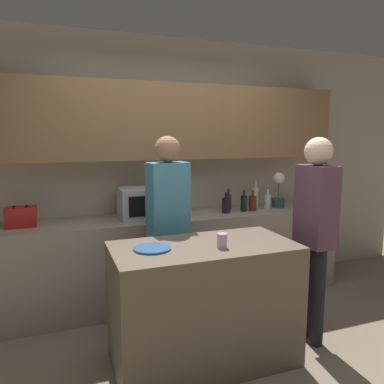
{
  "coord_description": "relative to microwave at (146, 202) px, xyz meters",
  "views": [
    {
      "loc": [
        -1.13,
        -2.17,
        1.69
      ],
      "look_at": [
        -0.13,
        0.51,
        1.26
      ],
      "focal_mm": 35.0,
      "sensor_mm": 36.0,
      "label": 1
    }
  ],
  "objects": [
    {
      "name": "cup_0",
      "position": [
        0.25,
        -1.26,
        -0.08
      ],
      "size": [
        0.07,
        0.07,
        0.1
      ],
      "color": "#D7A1D1",
      "rests_on": "kitchen_island"
    },
    {
      "name": "kitchen_island",
      "position": [
        0.16,
        -1.14,
        -0.58
      ],
      "size": [
        1.33,
        0.68,
        0.91
      ],
      "color": "brown",
      "rests_on": "ground_plane"
    },
    {
      "name": "back_counter",
      "position": [
        0.29,
        -0.01,
        -0.59
      ],
      "size": [
        3.6,
        0.62,
        0.89
      ],
      "color": "gray",
      "rests_on": "ground_plane"
    },
    {
      "name": "plate_on_island",
      "position": [
        -0.23,
        -1.12,
        -0.12
      ],
      "size": [
        0.26,
        0.26,
        0.01
      ],
      "color": "#2D5684",
      "rests_on": "kitchen_island"
    },
    {
      "name": "bottle_5",
      "position": [
        1.37,
        -0.03,
        -0.07
      ],
      "size": [
        0.07,
        0.07,
        0.22
      ],
      "color": "silver",
      "rests_on": "back_counter"
    },
    {
      "name": "back_wall",
      "position": [
        0.29,
        0.26,
        0.5
      ],
      "size": [
        6.4,
        0.4,
        2.7
      ],
      "color": "#B2A893",
      "rests_on": "ground_plane"
    },
    {
      "name": "person_center",
      "position": [
        1.1,
        -1.17,
        -0.04
      ],
      "size": [
        0.22,
        0.35,
        1.68
      ],
      "rotation": [
        0.0,
        0.0,
        1.54
      ],
      "color": "black",
      "rests_on": "ground_plane"
    },
    {
      "name": "ground_plane",
      "position": [
        0.29,
        -1.4,
        -1.04
      ],
      "size": [
        14.0,
        14.0,
        0.0
      ],
      "primitive_type": "plane",
      "color": "#7F705B"
    },
    {
      "name": "toaster",
      "position": [
        -1.13,
        0.0,
        -0.06
      ],
      "size": [
        0.26,
        0.16,
        0.18
      ],
      "color": "#B21E19",
      "rests_on": "back_counter"
    },
    {
      "name": "bottle_4",
      "position": [
        1.28,
        0.09,
        -0.03
      ],
      "size": [
        0.07,
        0.07,
        0.31
      ],
      "color": "silver",
      "rests_on": "back_counter"
    },
    {
      "name": "bottle_1",
      "position": [
        0.94,
        0.09,
        -0.06
      ],
      "size": [
        0.07,
        0.07,
        0.23
      ],
      "color": "maroon",
      "rests_on": "back_counter"
    },
    {
      "name": "bottle_2",
      "position": [
        1.05,
        -0.07,
        -0.06
      ],
      "size": [
        0.07,
        0.07,
        0.23
      ],
      "color": "black",
      "rests_on": "back_counter"
    },
    {
      "name": "bottle_3",
      "position": [
        1.16,
        -0.07,
        -0.07
      ],
      "size": [
        0.08,
        0.08,
        0.22
      ],
      "color": "maroon",
      "rests_on": "back_counter"
    },
    {
      "name": "person_left",
      "position": [
        0.07,
        -0.54,
        -0.03
      ],
      "size": [
        0.36,
        0.24,
        1.69
      ],
      "rotation": [
        0.0,
        0.0,
        -2.99
      ],
      "color": "black",
      "rests_on": "ground_plane"
    },
    {
      "name": "bottle_0",
      "position": [
        0.84,
        -0.08,
        -0.07
      ],
      "size": [
        0.09,
        0.09,
        0.22
      ],
      "color": "black",
      "rests_on": "back_counter"
    },
    {
      "name": "microwave",
      "position": [
        0.0,
        0.0,
        0.0
      ],
      "size": [
        0.52,
        0.39,
        0.3
      ],
      "color": "#B7BABC",
      "rests_on": "back_counter"
    },
    {
      "name": "potted_plant",
      "position": [
        1.53,
        0.0,
        0.05
      ],
      "size": [
        0.14,
        0.14,
        0.4
      ],
      "color": "#333D4C",
      "rests_on": "back_counter"
    }
  ]
}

